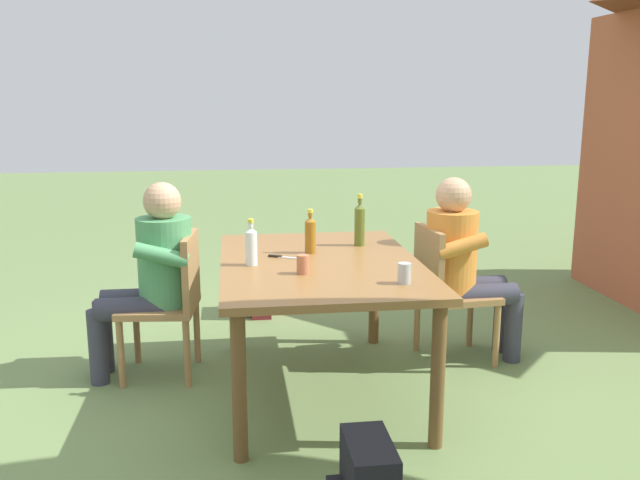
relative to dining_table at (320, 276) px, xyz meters
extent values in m
plane|color=#6B844C|center=(0.00, 0.00, -0.68)|extent=(24.00, 24.00, 0.00)
cube|color=olive|center=(0.00, 0.00, 0.07)|extent=(1.58, 1.10, 0.04)
cylinder|color=brown|center=(-0.71, -0.47, -0.32)|extent=(0.07, 0.07, 0.73)
cylinder|color=brown|center=(0.71, -0.47, -0.32)|extent=(0.07, 0.07, 0.73)
cylinder|color=brown|center=(-0.71, 0.47, -0.32)|extent=(0.07, 0.07, 0.73)
cylinder|color=brown|center=(0.71, 0.47, -0.32)|extent=(0.07, 0.07, 0.73)
cube|color=#A37547|center=(-0.36, -0.93, -0.25)|extent=(0.48, 0.48, 0.04)
cube|color=#A37547|center=(-0.33, -0.73, -0.02)|extent=(0.42, 0.08, 0.42)
cylinder|color=#A37547|center=(-0.56, -1.10, -0.48)|extent=(0.04, 0.04, 0.41)
cylinder|color=#A37547|center=(-0.19, -1.14, -0.48)|extent=(0.04, 0.04, 0.41)
cylinder|color=#A37547|center=(-0.52, -0.72, -0.48)|extent=(0.04, 0.04, 0.41)
cylinder|color=#A37547|center=(-0.15, -0.76, -0.48)|extent=(0.04, 0.04, 0.41)
cube|color=#A37547|center=(-0.36, 0.93, -0.25)|extent=(0.48, 0.48, 0.04)
cube|color=#A37547|center=(-0.34, 0.73, -0.02)|extent=(0.42, 0.08, 0.42)
cylinder|color=#A37547|center=(-0.18, 1.13, -0.48)|extent=(0.04, 0.04, 0.41)
cylinder|color=#A37547|center=(-0.56, 1.10, -0.48)|extent=(0.04, 0.04, 0.41)
cylinder|color=#A37547|center=(-0.15, 0.75, -0.48)|extent=(0.04, 0.04, 0.41)
cylinder|color=#A37547|center=(-0.53, 0.72, -0.48)|extent=(0.04, 0.04, 0.41)
cylinder|color=#4C935B|center=(-0.36, -0.88, 0.03)|extent=(0.32, 0.32, 0.52)
sphere|color=tan|center=(-0.36, -0.88, 0.39)|extent=(0.22, 0.22, 0.22)
cylinder|color=#383847|center=(-0.45, -1.08, -0.23)|extent=(0.14, 0.40, 0.14)
cylinder|color=#383847|center=(-0.45, -1.28, -0.46)|extent=(0.11, 0.11, 0.45)
cylinder|color=#4C935B|center=(-0.54, -0.88, 0.11)|extent=(0.09, 0.31, 0.16)
cylinder|color=#383847|center=(-0.27, -1.08, -0.23)|extent=(0.14, 0.40, 0.14)
cylinder|color=#383847|center=(-0.27, -1.28, -0.46)|extent=(0.11, 0.11, 0.45)
cylinder|color=#4C935B|center=(-0.17, -0.88, 0.11)|extent=(0.09, 0.31, 0.16)
cylinder|color=orange|center=(-0.36, 0.88, 0.03)|extent=(0.32, 0.32, 0.52)
sphere|color=tan|center=(-0.36, 0.88, 0.39)|extent=(0.22, 0.22, 0.22)
cylinder|color=#383847|center=(-0.27, 1.08, -0.23)|extent=(0.14, 0.40, 0.14)
cylinder|color=#383847|center=(-0.27, 1.28, -0.46)|extent=(0.11, 0.11, 0.45)
cylinder|color=orange|center=(-0.17, 0.88, 0.11)|extent=(0.09, 0.31, 0.16)
cylinder|color=#383847|center=(-0.45, 1.08, -0.23)|extent=(0.14, 0.40, 0.14)
cylinder|color=#383847|center=(-0.45, 1.28, -0.46)|extent=(0.11, 0.11, 0.45)
cylinder|color=orange|center=(-0.54, 0.88, 0.11)|extent=(0.09, 0.31, 0.16)
cylinder|color=#996019|center=(-0.20, -0.03, 0.18)|extent=(0.06, 0.06, 0.19)
cone|color=#996019|center=(-0.20, -0.03, 0.29)|extent=(0.06, 0.06, 0.03)
cylinder|color=#996019|center=(-0.20, -0.03, 0.31)|extent=(0.03, 0.03, 0.03)
cylinder|color=yellow|center=(-0.20, -0.03, 0.33)|extent=(0.03, 0.03, 0.02)
cylinder|color=white|center=(0.04, -0.38, 0.18)|extent=(0.06, 0.06, 0.18)
cone|color=white|center=(0.04, -0.38, 0.28)|extent=(0.06, 0.06, 0.03)
cylinder|color=white|center=(0.04, -0.38, 0.31)|extent=(0.03, 0.03, 0.03)
cylinder|color=yellow|center=(0.04, -0.38, 0.33)|extent=(0.03, 0.03, 0.02)
cylinder|color=#566623|center=(-0.36, 0.29, 0.20)|extent=(0.06, 0.06, 0.23)
cone|color=#566623|center=(-0.36, 0.29, 0.33)|extent=(0.06, 0.06, 0.03)
cylinder|color=#566623|center=(-0.36, 0.29, 0.36)|extent=(0.03, 0.03, 0.03)
cylinder|color=yellow|center=(-0.36, 0.29, 0.39)|extent=(0.03, 0.03, 0.03)
cylinder|color=#BC6B47|center=(0.26, -0.12, 0.14)|extent=(0.06, 0.06, 0.10)
cylinder|color=#B2B7BC|center=(0.50, 0.35, 0.14)|extent=(0.07, 0.07, 0.10)
cube|color=silver|center=(-0.08, -0.14, 0.09)|extent=(0.10, 0.17, 0.01)
cube|color=black|center=(-0.13, -0.24, 0.09)|extent=(0.05, 0.08, 0.01)
cube|color=maroon|center=(-1.44, -0.27, -0.49)|extent=(0.32, 0.15, 0.38)
cube|color=maroon|center=(-1.44, -0.38, -0.56)|extent=(0.22, 0.06, 0.17)
camera|label=1|loc=(3.57, -0.48, 0.98)|focal=37.56mm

